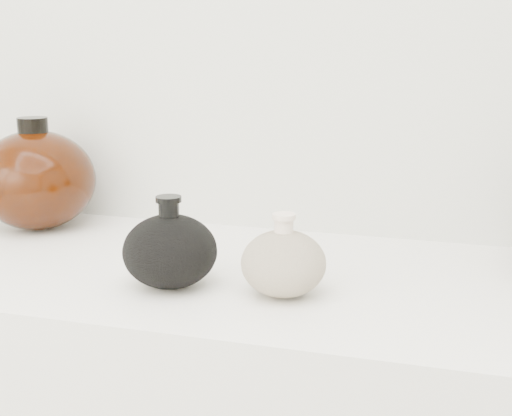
% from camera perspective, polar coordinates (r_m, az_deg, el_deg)
% --- Properties ---
extents(black_gourd_vase, '(0.17, 0.17, 0.13)m').
position_cam_1_polar(black_gourd_vase, '(1.01, -6.89, -3.39)').
color(black_gourd_vase, black).
rests_on(black_gourd_vase, display_counter).
extents(cream_gourd_vase, '(0.14, 0.14, 0.12)m').
position_cam_1_polar(cream_gourd_vase, '(0.97, 2.21, -4.39)').
color(cream_gourd_vase, beige).
rests_on(cream_gourd_vase, display_counter).
extents(left_round_pot, '(0.26, 0.26, 0.21)m').
position_cam_1_polar(left_round_pot, '(1.37, -17.15, 2.20)').
color(left_round_pot, black).
rests_on(left_round_pot, display_counter).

